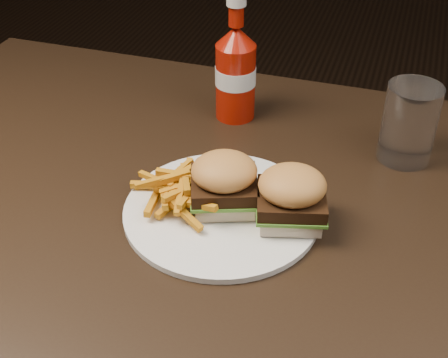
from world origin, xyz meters
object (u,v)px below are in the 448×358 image
(dining_table, at_px, (234,226))
(tumbler, at_px, (409,125))
(plate, at_px, (222,211))
(ketchup_bottle, at_px, (235,82))

(dining_table, bearing_deg, tumbler, 45.63)
(plate, relative_size, tumbler, 2.10)
(plate, bearing_deg, dining_table, 15.17)
(dining_table, xyz_separation_m, tumbler, (0.20, 0.20, 0.08))
(dining_table, relative_size, ketchup_bottle, 9.52)
(dining_table, distance_m, ketchup_bottle, 0.27)
(ketchup_bottle, height_order, tumbler, ketchup_bottle)
(plate, relative_size, ketchup_bottle, 2.03)
(tumbler, bearing_deg, dining_table, -134.37)
(ketchup_bottle, xyz_separation_m, tumbler, (0.27, -0.04, -0.01))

